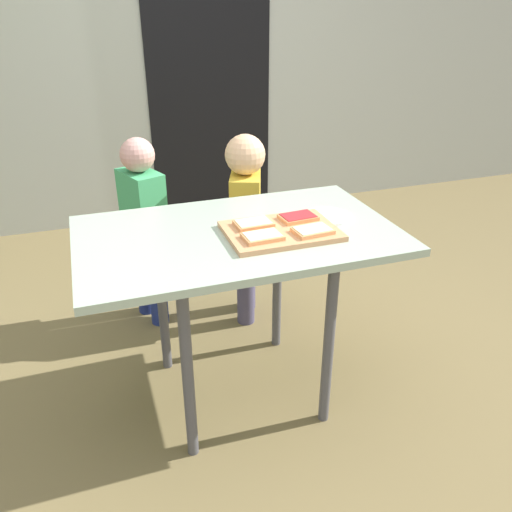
{
  "coord_description": "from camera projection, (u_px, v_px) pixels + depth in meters",
  "views": [
    {
      "loc": [
        -0.5,
        -1.67,
        1.53
      ],
      "look_at": [
        0.07,
        0.0,
        0.64
      ],
      "focal_mm": 36.18,
      "sensor_mm": 36.0,
      "label": 1
    }
  ],
  "objects": [
    {
      "name": "ground_plane",
      "position": [
        240.0,
        390.0,
        2.24
      ],
      "size": [
        16.0,
        16.0,
        0.0
      ],
      "primitive_type": "plane",
      "color": "brown"
    },
    {
      "name": "house_wall_back",
      "position": [
        140.0,
        20.0,
        3.48
      ],
      "size": [
        8.0,
        0.2,
        2.79
      ],
      "primitive_type": "cube",
      "color": "#ADB2A8",
      "rests_on": "ground"
    },
    {
      "name": "house_door",
      "position": [
        210.0,
        80.0,
        3.7
      ],
      "size": [
        0.9,
        0.02,
        2.0
      ],
      "primitive_type": "cube",
      "color": "black",
      "rests_on": "ground"
    },
    {
      "name": "dining_table",
      "position": [
        238.0,
        250.0,
        1.94
      ],
      "size": [
        1.18,
        0.72,
        0.75
      ],
      "color": "#9FB49D",
      "rests_on": "ground"
    },
    {
      "name": "cutting_board",
      "position": [
        281.0,
        231.0,
        1.89
      ],
      "size": [
        0.4,
        0.29,
        0.02
      ],
      "primitive_type": "cube",
      "color": "tan",
      "rests_on": "dining_table"
    },
    {
      "name": "pizza_slice_near_left",
      "position": [
        263.0,
        237.0,
        1.8
      ],
      "size": [
        0.14,
        0.1,
        0.02
      ],
      "color": "#E6995D",
      "rests_on": "cutting_board"
    },
    {
      "name": "pizza_slice_near_right",
      "position": [
        313.0,
        231.0,
        1.84
      ],
      "size": [
        0.14,
        0.1,
        0.02
      ],
      "color": "#E6995D",
      "rests_on": "cutting_board"
    },
    {
      "name": "pizza_slice_far_right",
      "position": [
        298.0,
        217.0,
        1.96
      ],
      "size": [
        0.14,
        0.1,
        0.02
      ],
      "color": "#E6995D",
      "rests_on": "cutting_board"
    },
    {
      "name": "pizza_slice_far_left",
      "position": [
        254.0,
        224.0,
        1.9
      ],
      "size": [
        0.14,
        0.1,
        0.02
      ],
      "color": "#E6995D",
      "rests_on": "cutting_board"
    },
    {
      "name": "plate_white_right",
      "position": [
        327.0,
        216.0,
        2.03
      ],
      "size": [
        0.19,
        0.19,
        0.01
      ],
      "primitive_type": "cylinder",
      "color": "white",
      "rests_on": "dining_table"
    },
    {
      "name": "child_left",
      "position": [
        144.0,
        222.0,
        2.52
      ],
      "size": [
        0.21,
        0.27,
        0.96
      ],
      "color": "navy",
      "rests_on": "ground"
    },
    {
      "name": "child_right",
      "position": [
        246.0,
        216.0,
        2.53
      ],
      "size": [
        0.22,
        0.27,
        0.97
      ],
      "color": "#49445E",
      "rests_on": "ground"
    }
  ]
}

